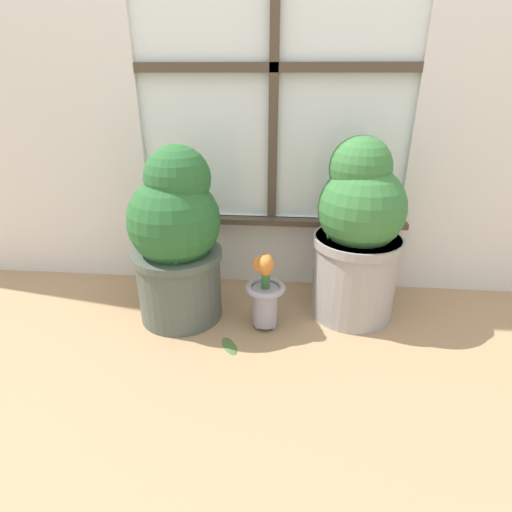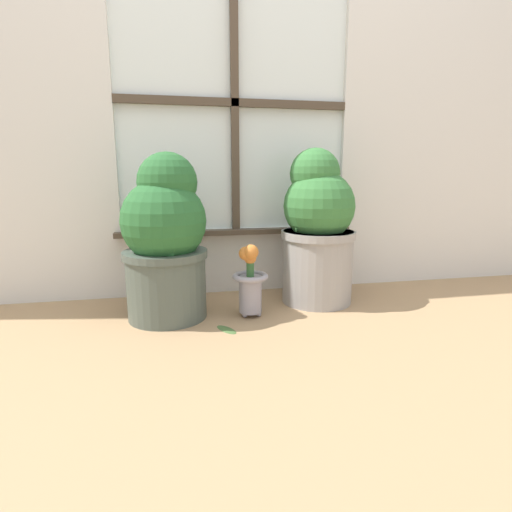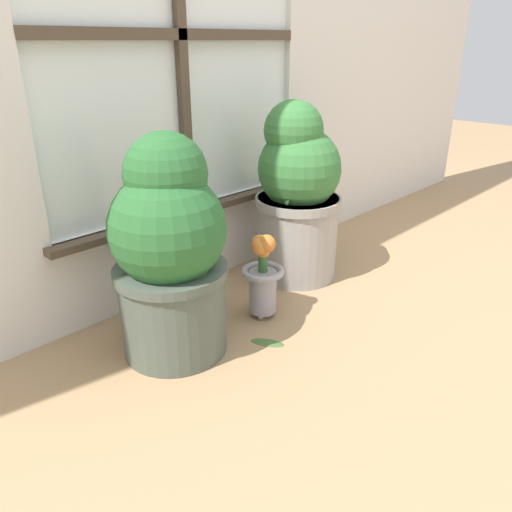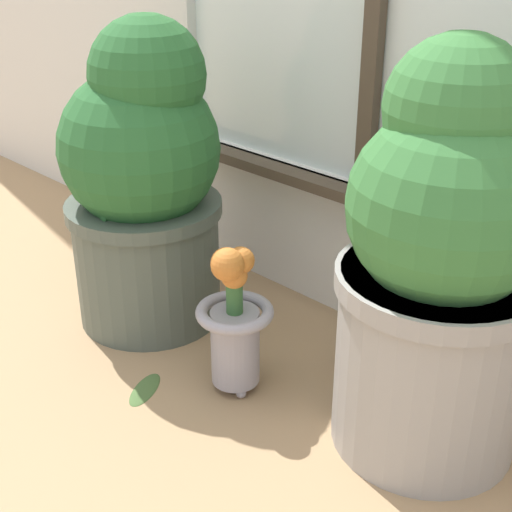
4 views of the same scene
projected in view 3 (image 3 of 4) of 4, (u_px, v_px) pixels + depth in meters
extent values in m
plane|color=tan|center=(287.00, 327.00, 1.68)|extent=(10.00, 10.00, 0.00)
cube|color=silver|center=(190.00, 244.00, 1.94)|extent=(1.08, 0.05, 0.32)
cube|color=white|center=(176.00, 34.00, 1.65)|extent=(1.08, 0.02, 1.18)
cube|color=#4C3D2D|center=(181.00, 34.00, 1.63)|extent=(0.04, 0.02, 1.18)
cube|color=#4C3D2D|center=(181.00, 34.00, 1.63)|extent=(1.08, 0.02, 0.04)
cube|color=#4C3D2D|center=(195.00, 211.00, 1.85)|extent=(1.14, 0.06, 0.02)
cylinder|color=#4C564C|center=(173.00, 309.00, 1.51)|extent=(0.32, 0.32, 0.28)
cylinder|color=#4C564C|center=(171.00, 271.00, 1.46)|extent=(0.34, 0.34, 0.03)
cylinder|color=#38281E|center=(170.00, 268.00, 1.46)|extent=(0.29, 0.29, 0.01)
sphere|color=#28602D|center=(167.00, 229.00, 1.41)|extent=(0.34, 0.34, 0.34)
sphere|color=#28602D|center=(166.00, 174.00, 1.37)|extent=(0.24, 0.24, 0.24)
ellipsoid|color=#28602D|center=(179.00, 247.00, 1.33)|extent=(0.21, 0.10, 0.27)
cylinder|color=#9E9993|center=(297.00, 237.00, 1.99)|extent=(0.32, 0.32, 0.33)
cylinder|color=#9E9993|center=(298.00, 201.00, 1.93)|extent=(0.34, 0.34, 0.03)
cylinder|color=#38281E|center=(298.00, 198.00, 1.93)|extent=(0.29, 0.29, 0.01)
sphere|color=#387538|center=(299.00, 169.00, 1.88)|extent=(0.32, 0.32, 0.32)
sphere|color=#387538|center=(294.00, 130.00, 1.83)|extent=(0.22, 0.22, 0.22)
ellipsoid|color=#387538|center=(277.00, 176.00, 1.85)|extent=(0.10, 0.23, 0.24)
sphere|color=#99939E|center=(256.00, 309.00, 1.77)|extent=(0.02, 0.02, 0.02)
sphere|color=#99939E|center=(261.00, 317.00, 1.72)|extent=(0.02, 0.02, 0.02)
sphere|color=#99939E|center=(272.00, 311.00, 1.76)|extent=(0.02, 0.02, 0.02)
cylinder|color=#99939E|center=(263.00, 291.00, 1.72)|extent=(0.09, 0.09, 0.15)
torus|color=#99939E|center=(263.00, 271.00, 1.69)|extent=(0.15, 0.15, 0.02)
cylinder|color=#386633|center=(264.00, 260.00, 1.67)|extent=(0.03, 0.03, 0.08)
sphere|color=orange|center=(264.00, 250.00, 1.66)|extent=(0.05, 0.05, 0.05)
sphere|color=orange|center=(259.00, 242.00, 1.65)|extent=(0.05, 0.05, 0.05)
sphere|color=orange|center=(259.00, 246.00, 1.63)|extent=(0.06, 0.06, 0.06)
sphere|color=orange|center=(267.00, 243.00, 1.64)|extent=(0.06, 0.06, 0.06)
ellipsoid|color=#476633|center=(267.00, 342.00, 1.59)|extent=(0.09, 0.12, 0.01)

